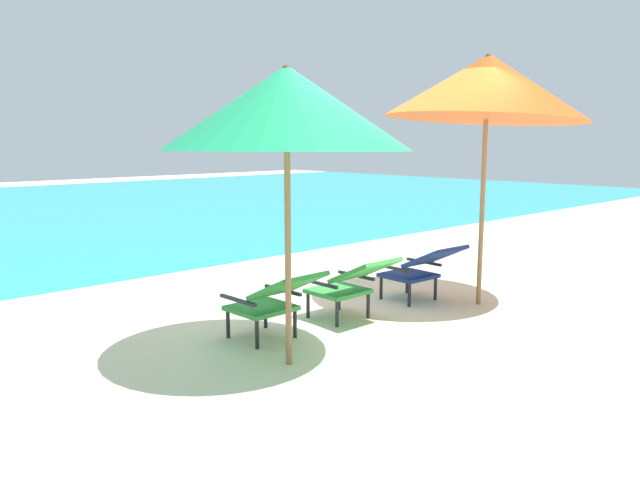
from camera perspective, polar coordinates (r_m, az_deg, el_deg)
name	(u,v)px	position (r m, az deg, el deg)	size (l,w,h in m)	color
ground_plane	(155,262)	(9.46, -14.96, -1.95)	(40.00, 40.00, 0.00)	beige
lounge_chair_left	(273,298)	(5.48, -4.32, -5.38)	(0.56, 0.89, 0.68)	#338E3D
lounge_chair_center	(351,282)	(6.08, 2.84, -3.88)	(0.55, 0.88, 0.68)	#338E3D
lounge_chair_right	(421,267)	(6.87, 9.29, -2.47)	(0.57, 0.90, 0.68)	navy
beach_umbrella_left	(287,109)	(4.76, -3.09, 12.03)	(2.68, 2.68, 2.35)	olive
beach_umbrella_right	(487,87)	(6.82, 15.20, 13.47)	(2.68, 2.66, 2.72)	olive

